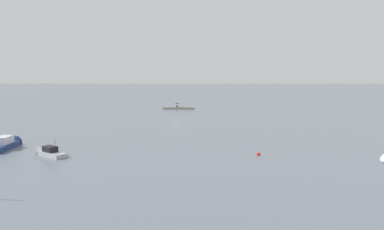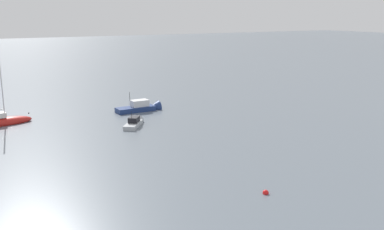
{
  "view_description": "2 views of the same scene",
  "coord_description": "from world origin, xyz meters",
  "px_view_note": "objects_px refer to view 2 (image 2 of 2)",
  "views": [
    {
      "loc": [
        -4.28,
        88.05,
        10.68
      ],
      "look_at": [
        -3.99,
        23.47,
        3.22
      ],
      "focal_mm": 35.25,
      "sensor_mm": 36.0,
      "label": 1
    },
    {
      "loc": [
        -38.8,
        63.05,
        14.64
      ],
      "look_at": [
        7.68,
        35.76,
        2.14
      ],
      "focal_mm": 40.88,
      "sensor_mm": 36.0,
      "label": 2
    }
  ],
  "objects_px": {
    "motorboat_navy_near": "(142,108)",
    "mooring_buoy_near": "(266,193)",
    "motorboat_grey_mid": "(135,123)",
    "sailboat_red_near": "(0,122)"
  },
  "relations": [
    {
      "from": "sailboat_red_near",
      "to": "mooring_buoy_near",
      "type": "distance_m",
      "value": 39.57
    },
    {
      "from": "motorboat_navy_near",
      "to": "mooring_buoy_near",
      "type": "xyz_separation_m",
      "value": [
        -34.71,
        4.33,
        -0.33
      ]
    },
    {
      "from": "motorboat_grey_mid",
      "to": "mooring_buoy_near",
      "type": "height_order",
      "value": "motorboat_grey_mid"
    },
    {
      "from": "sailboat_red_near",
      "to": "motorboat_grey_mid",
      "type": "bearing_deg",
      "value": 51.19
    },
    {
      "from": "sailboat_red_near",
      "to": "mooring_buoy_near",
      "type": "height_order",
      "value": "sailboat_red_near"
    },
    {
      "from": "motorboat_navy_near",
      "to": "motorboat_grey_mid",
      "type": "xyz_separation_m",
      "value": [
        -7.85,
        4.63,
        -0.12
      ]
    },
    {
      "from": "motorboat_grey_mid",
      "to": "mooring_buoy_near",
      "type": "bearing_deg",
      "value": -51.01
    },
    {
      "from": "sailboat_red_near",
      "to": "motorboat_navy_near",
      "type": "bearing_deg",
      "value": 77.81
    },
    {
      "from": "sailboat_red_near",
      "to": "motorboat_navy_near",
      "type": "distance_m",
      "value": 20.33
    },
    {
      "from": "mooring_buoy_near",
      "to": "sailboat_red_near",
      "type": "bearing_deg",
      "value": 23.77
    }
  ]
}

